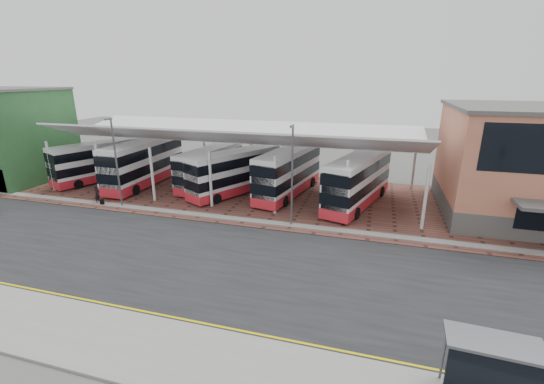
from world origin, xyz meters
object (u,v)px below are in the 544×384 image
object	(u,v)px
bus_3	(235,172)
bus_4	(289,172)
bus_1	(144,163)
bus_5	(358,181)
bus_2	(211,167)
bus_shelter	(501,372)
pedestrian	(97,194)
bus_0	(101,161)

from	to	relation	value
bus_3	bus_4	distance (m)	5.37
bus_1	bus_5	distance (m)	22.84
bus_2	bus_shelter	xyz separation A→B (m)	(21.76, -22.74, -0.35)
bus_3	bus_shelter	distance (m)	27.85
bus_shelter	pedestrian	bearing A→B (deg)	156.79
bus_0	bus_1	size ratio (longest dim) A/B	0.92
bus_2	pedestrian	distance (m)	11.36
bus_1	bus_3	size ratio (longest dim) A/B	1.11
bus_shelter	bus_5	bearing A→B (deg)	109.27
bus_2	bus_shelter	distance (m)	31.48
bus_2	bus_1	bearing A→B (deg)	-160.39
bus_5	pedestrian	size ratio (longest dim) A/B	6.36
bus_2	bus_3	world-z (taller)	bus_3
pedestrian	bus_4	bearing A→B (deg)	-78.27
bus_1	bus_3	world-z (taller)	bus_1
bus_4	bus_shelter	distance (m)	25.71
bus_0	bus_1	xyz separation A→B (m)	(5.70, -0.00, 0.22)
bus_0	bus_shelter	bearing A→B (deg)	-9.61
bus_4	bus_5	world-z (taller)	bus_5
bus_0	bus_4	xyz separation A→B (m)	(21.68, 0.83, 0.11)
bus_1	bus_shelter	bearing A→B (deg)	-36.48
bus_5	bus_4	bearing A→B (deg)	-173.48
bus_1	bus_2	xyz separation A→B (m)	(7.21, 1.41, -0.33)
bus_2	bus_0	bearing A→B (deg)	-165.22
pedestrian	bus_shelter	bearing A→B (deg)	-129.42
bus_0	bus_5	size ratio (longest dim) A/B	0.94
pedestrian	bus_5	bearing A→B (deg)	-87.71
bus_0	bus_4	bearing A→B (deg)	24.20
bus_2	bus_5	xyz separation A→B (m)	(15.63, -1.76, 0.23)
bus_1	bus_4	world-z (taller)	bus_1
pedestrian	bus_shelter	world-z (taller)	bus_shelter
bus_0	bus_shelter	size ratio (longest dim) A/B	3.22
bus_3	bus_5	bearing A→B (deg)	27.38
bus_4	bus_5	bearing A→B (deg)	0.47
bus_3	bus_5	size ratio (longest dim) A/B	0.92
bus_1	bus_shelter	size ratio (longest dim) A/B	3.51
bus_0	bus_shelter	xyz separation A→B (m)	(34.67, -21.34, -0.46)
bus_3	bus_4	bearing A→B (deg)	39.88
bus_1	bus_2	bearing A→B (deg)	10.92
bus_3	bus_shelter	bearing A→B (deg)	-21.45
bus_3	bus_1	bearing A→B (deg)	-154.02
bus_3	bus_4	size ratio (longest dim) A/B	0.92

